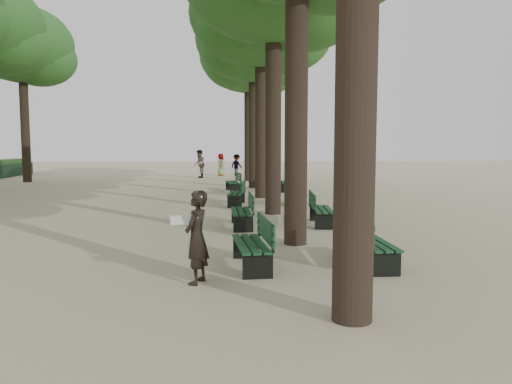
{
  "coord_description": "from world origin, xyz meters",
  "views": [
    {
      "loc": [
        -0.16,
        -8.16,
        2.26
      ],
      "look_at": [
        0.6,
        3.0,
        1.2
      ],
      "focal_mm": 35.0,
      "sensor_mm": 36.0,
      "label": 1
    }
  ],
  "objects": [
    {
      "name": "tree_central_4",
      "position": [
        1.5,
        18.0,
        7.65
      ],
      "size": [
        6.0,
        6.0,
        9.95
      ],
      "color": "#33261C",
      "rests_on": "ground"
    },
    {
      "name": "bench_right_0",
      "position": [
        2.63,
        0.85,
        0.27
      ],
      "size": [
        0.59,
        1.81,
        0.92
      ],
      "color": "black",
      "rests_on": "ground"
    },
    {
      "name": "tree_far_5",
      "position": [
        -12.0,
        23.0,
        8.14
      ],
      "size": [
        6.0,
        6.0,
        10.45
      ],
      "color": "#33261C",
      "rests_on": "ground"
    },
    {
      "name": "pedestrian_c",
      "position": [
        3.01,
        23.03,
        0.84
      ],
      "size": [
        0.48,
        1.02,
        1.67
      ],
      "primitive_type": "imported",
      "rotation": [
        0.0,
        0.0,
        4.87
      ],
      "color": "#262628",
      "rests_on": "ground"
    },
    {
      "name": "pedestrian_a",
      "position": [
        -1.7,
        26.0,
        0.96
      ],
      "size": [
        0.43,
        0.95,
        1.92
      ],
      "primitive_type": "imported",
      "rotation": [
        0.0,
        0.0,
        4.76
      ],
      "color": "#262628",
      "rests_on": "ground"
    },
    {
      "name": "bench_left_3",
      "position": [
        0.37,
        15.9,
        0.27
      ],
      "size": [
        0.77,
        1.85,
        0.92
      ],
      "color": "black",
      "rests_on": "ground"
    },
    {
      "name": "bench_right_3",
      "position": [
        2.63,
        15.99,
        0.27
      ],
      "size": [
        0.76,
        1.85,
        0.92
      ],
      "color": "black",
      "rests_on": "ground"
    },
    {
      "name": "man_with_map",
      "position": [
        -0.58,
        -0.13,
        0.77
      ],
      "size": [
        0.68,
        0.68,
        1.53
      ],
      "color": "black",
      "rests_on": "ground"
    },
    {
      "name": "bench_right_1",
      "position": [
        2.63,
        5.62,
        0.27
      ],
      "size": [
        0.73,
        1.84,
        0.92
      ],
      "color": "black",
      "rests_on": "ground"
    },
    {
      "name": "bench_right_2",
      "position": [
        2.63,
        10.35,
        0.27
      ],
      "size": [
        0.59,
        1.81,
        0.92
      ],
      "color": "black",
      "rests_on": "ground"
    },
    {
      "name": "bench_left_0",
      "position": [
        0.37,
        0.85,
        0.27
      ],
      "size": [
        0.71,
        1.84,
        0.92
      ],
      "color": "black",
      "rests_on": "ground"
    },
    {
      "name": "tree_central_3",
      "position": [
        1.5,
        13.0,
        7.65
      ],
      "size": [
        6.0,
        6.0,
        9.95
      ],
      "color": "#33261C",
      "rests_on": "ground"
    },
    {
      "name": "bench_left_2",
      "position": [
        0.37,
        10.39,
        0.27
      ],
      "size": [
        0.77,
        1.85,
        0.92
      ],
      "color": "black",
      "rests_on": "ground"
    },
    {
      "name": "pedestrian_d",
      "position": [
        -0.25,
        28.24,
        0.81
      ],
      "size": [
        0.58,
        0.86,
        1.62
      ],
      "primitive_type": "imported",
      "rotation": [
        0.0,
        0.0,
        1.93
      ],
      "color": "#262628",
      "rests_on": "ground"
    },
    {
      "name": "bench_left_1",
      "position": [
        0.37,
        5.35,
        0.27
      ],
      "size": [
        0.59,
        1.81,
        0.92
      ],
      "color": "black",
      "rests_on": "ground"
    },
    {
      "name": "pedestrian_b",
      "position": [
        0.91,
        28.37,
        0.78
      ],
      "size": [
        0.96,
        0.92,
        1.57
      ],
      "primitive_type": "imported",
      "rotation": [
        0.0,
        0.0,
        2.39
      ],
      "color": "#262628",
      "rests_on": "ground"
    },
    {
      "name": "tree_central_5",
      "position": [
        1.5,
        23.0,
        7.65
      ],
      "size": [
        6.0,
        6.0,
        9.95
      ],
      "color": "#33261C",
      "rests_on": "ground"
    },
    {
      "name": "ground",
      "position": [
        0.0,
        0.0,
        0.0
      ],
      "size": [
        120.0,
        120.0,
        0.0
      ],
      "primitive_type": "plane",
      "color": "#C1B092",
      "rests_on": "ground"
    }
  ]
}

